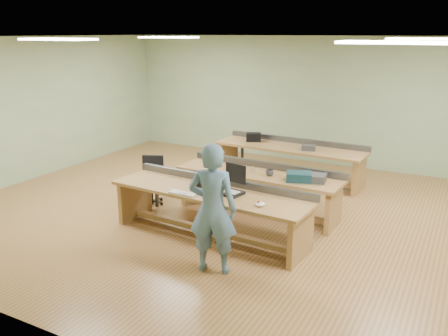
% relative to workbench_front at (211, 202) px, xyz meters
% --- Properties ---
extents(floor, '(10.00, 10.00, 0.00)m').
position_rel_workbench_front_xyz_m(floor, '(0.07, 1.02, -0.56)').
color(floor, olive).
rests_on(floor, ground).
extents(ceiling, '(10.00, 10.00, 0.00)m').
position_rel_workbench_front_xyz_m(ceiling, '(0.07, 1.02, 2.44)').
color(ceiling, silver).
rests_on(ceiling, wall_back).
extents(wall_back, '(10.00, 0.04, 3.00)m').
position_rel_workbench_front_xyz_m(wall_back, '(0.07, 5.02, 0.94)').
color(wall_back, '#9EB589').
rests_on(wall_back, floor).
extents(wall_front, '(10.00, 0.04, 3.00)m').
position_rel_workbench_front_xyz_m(wall_front, '(0.07, -2.98, 0.94)').
color(wall_front, '#9EB589').
rests_on(wall_front, floor).
extents(wall_left, '(0.04, 8.00, 3.00)m').
position_rel_workbench_front_xyz_m(wall_left, '(-4.93, 1.02, 0.94)').
color(wall_left, '#9EB589').
rests_on(wall_left, floor).
extents(fluor_panels, '(6.20, 3.50, 0.03)m').
position_rel_workbench_front_xyz_m(fluor_panels, '(0.07, 1.02, 2.41)').
color(fluor_panels, white).
rests_on(fluor_panels, ceiling).
extents(workbench_front, '(3.28, 1.06, 0.86)m').
position_rel_workbench_front_xyz_m(workbench_front, '(0.00, 0.00, 0.00)').
color(workbench_front, '#AC8A48').
rests_on(workbench_front, floor).
extents(workbench_mid, '(2.93, 0.88, 0.86)m').
position_rel_workbench_front_xyz_m(workbench_mid, '(0.26, 1.23, -0.01)').
color(workbench_mid, '#AC8A48').
rests_on(workbench_mid, floor).
extents(workbench_back, '(3.23, 1.00, 0.86)m').
position_rel_workbench_front_xyz_m(workbench_back, '(0.06, 3.31, -0.00)').
color(workbench_back, '#AC8A48').
rests_on(workbench_back, floor).
extents(person, '(0.72, 0.57, 1.75)m').
position_rel_workbench_front_xyz_m(person, '(0.58, -0.97, 0.31)').
color(person, slate).
rests_on(person, floor).
extents(laptop_base, '(0.42, 0.36, 0.04)m').
position_rel_workbench_front_xyz_m(laptop_base, '(0.34, -0.02, 0.21)').
color(laptop_base, black).
rests_on(laptop_base, workbench_front).
extents(laptop_screen, '(0.36, 0.08, 0.29)m').
position_rel_workbench_front_xyz_m(laptop_screen, '(0.37, 0.12, 0.48)').
color(laptop_screen, black).
rests_on(laptop_screen, laptop_base).
extents(keyboard, '(0.43, 0.15, 0.02)m').
position_rel_workbench_front_xyz_m(keyboard, '(-0.28, -0.36, 0.20)').
color(keyboard, beige).
rests_on(keyboard, workbench_front).
extents(trackball_mouse, '(0.16, 0.18, 0.06)m').
position_rel_workbench_front_xyz_m(trackball_mouse, '(0.95, -0.28, 0.22)').
color(trackball_mouse, white).
rests_on(trackball_mouse, workbench_front).
extents(camera_bag, '(0.29, 0.20, 0.18)m').
position_rel_workbench_front_xyz_m(camera_bag, '(-0.14, 0.10, 0.28)').
color(camera_bag, black).
rests_on(camera_bag, workbench_front).
extents(task_chair, '(0.62, 0.62, 0.87)m').
position_rel_workbench_front_xyz_m(task_chair, '(-1.70, 0.78, -0.24)').
color(task_chair, black).
rests_on(task_chair, floor).
extents(parts_bin_teal, '(0.48, 0.42, 0.14)m').
position_rel_workbench_front_xyz_m(parts_bin_teal, '(1.03, 1.09, 0.26)').
color(parts_bin_teal, '#12333C').
rests_on(parts_bin_teal, workbench_mid).
extents(parts_bin_grey, '(0.49, 0.35, 0.12)m').
position_rel_workbench_front_xyz_m(parts_bin_grey, '(1.22, 1.17, 0.25)').
color(parts_bin_grey, '#343436').
rests_on(parts_bin_grey, workbench_mid).
extents(mug, '(0.16, 0.16, 0.10)m').
position_rel_workbench_front_xyz_m(mug, '(0.50, 1.13, 0.24)').
color(mug, '#343436').
rests_on(mug, workbench_mid).
extents(drinks_can, '(0.07, 0.07, 0.11)m').
position_rel_workbench_front_xyz_m(drinks_can, '(0.19, 1.12, 0.24)').
color(drinks_can, silver).
rests_on(drinks_can, workbench_mid).
extents(storage_box_back, '(0.38, 0.34, 0.18)m').
position_rel_workbench_front_xyz_m(storage_box_back, '(-0.83, 3.39, 0.28)').
color(storage_box_back, black).
rests_on(storage_box_back, workbench_back).
extents(tray_back, '(0.30, 0.25, 0.11)m').
position_rel_workbench_front_xyz_m(tray_back, '(0.51, 3.16, 0.24)').
color(tray_back, '#343436').
rests_on(tray_back, workbench_back).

